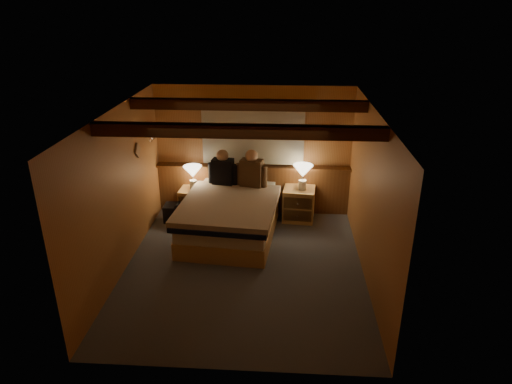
# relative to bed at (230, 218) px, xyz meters

# --- Properties ---
(floor) EXTENTS (4.20, 4.20, 0.00)m
(floor) POSITION_rel_bed_xyz_m (0.32, -0.99, -0.35)
(floor) COLOR #4B4F59
(floor) RESTS_ON ground
(ceiling) EXTENTS (4.20, 4.20, 0.00)m
(ceiling) POSITION_rel_bed_xyz_m (0.32, -0.99, 2.05)
(ceiling) COLOR #DDA453
(ceiling) RESTS_ON wall_back
(wall_back) EXTENTS (3.60, 0.00, 3.60)m
(wall_back) POSITION_rel_bed_xyz_m (0.32, 1.11, 0.85)
(wall_back) COLOR #BD7E44
(wall_back) RESTS_ON floor
(wall_left) EXTENTS (0.00, 4.20, 4.20)m
(wall_left) POSITION_rel_bed_xyz_m (-1.48, -0.99, 0.85)
(wall_left) COLOR #BD7E44
(wall_left) RESTS_ON floor
(wall_right) EXTENTS (0.00, 4.20, 4.20)m
(wall_right) POSITION_rel_bed_xyz_m (2.12, -0.99, 0.85)
(wall_right) COLOR #BD7E44
(wall_right) RESTS_ON floor
(wall_front) EXTENTS (3.60, 0.00, 3.60)m
(wall_front) POSITION_rel_bed_xyz_m (0.32, -3.09, 0.85)
(wall_front) COLOR #BD7E44
(wall_front) RESTS_ON floor
(wainscot) EXTENTS (3.60, 0.23, 0.94)m
(wainscot) POSITION_rel_bed_xyz_m (0.32, 1.05, 0.13)
(wainscot) COLOR brown
(wainscot) RESTS_ON wall_back
(curtain_window) EXTENTS (2.18, 0.09, 1.11)m
(curtain_window) POSITION_rel_bed_xyz_m (0.32, 1.04, 1.17)
(curtain_window) COLOR #4A2412
(curtain_window) RESTS_ON wall_back
(ceiling_beams) EXTENTS (3.60, 1.65, 0.16)m
(ceiling_beams) POSITION_rel_bed_xyz_m (0.32, -0.84, 1.96)
(ceiling_beams) COLOR #4A2412
(ceiling_beams) RESTS_ON ceiling
(coat_rail) EXTENTS (0.05, 0.55, 0.24)m
(coat_rail) POSITION_rel_bed_xyz_m (-1.40, 0.59, 1.31)
(coat_rail) COLOR white
(coat_rail) RESTS_ON wall_left
(framed_print) EXTENTS (0.30, 0.04, 0.25)m
(framed_print) POSITION_rel_bed_xyz_m (1.67, 1.09, 1.20)
(framed_print) COLOR #A77B53
(framed_print) RESTS_ON wall_back
(bed) EXTENTS (1.71, 2.12, 0.68)m
(bed) POSITION_rel_bed_xyz_m (0.00, 0.00, 0.00)
(bed) COLOR tan
(bed) RESTS_ON floor
(nightstand_left) EXTENTS (0.52, 0.48, 0.54)m
(nightstand_left) POSITION_rel_bed_xyz_m (-0.78, 0.76, -0.08)
(nightstand_left) COLOR tan
(nightstand_left) RESTS_ON floor
(nightstand_right) EXTENTS (0.61, 0.56, 0.61)m
(nightstand_right) POSITION_rel_bed_xyz_m (1.18, 0.73, -0.05)
(nightstand_right) COLOR tan
(nightstand_right) RESTS_ON floor
(lamp_left) EXTENTS (0.34, 0.34, 0.45)m
(lamp_left) POSITION_rel_bed_xyz_m (-0.77, 0.79, 0.50)
(lamp_left) COLOR white
(lamp_left) RESTS_ON nightstand_left
(lamp_right) EXTENTS (0.36, 0.36, 0.47)m
(lamp_right) POSITION_rel_bed_xyz_m (1.23, 0.70, 0.59)
(lamp_right) COLOR white
(lamp_right) RESTS_ON nightstand_right
(person_left) EXTENTS (0.55, 0.26, 0.67)m
(person_left) POSITION_rel_bed_xyz_m (-0.21, 0.74, 0.59)
(person_left) COLOR black
(person_left) RESTS_ON bed
(person_right) EXTENTS (0.57, 0.30, 0.70)m
(person_right) POSITION_rel_bed_xyz_m (0.32, 0.68, 0.60)
(person_right) COLOR #4A321D
(person_right) RESTS_ON bed
(duffel_bag) EXTENTS (0.53, 0.33, 0.38)m
(duffel_bag) POSITION_rel_bed_xyz_m (-1.01, 0.53, -0.19)
(duffel_bag) COLOR black
(duffel_bag) RESTS_ON floor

